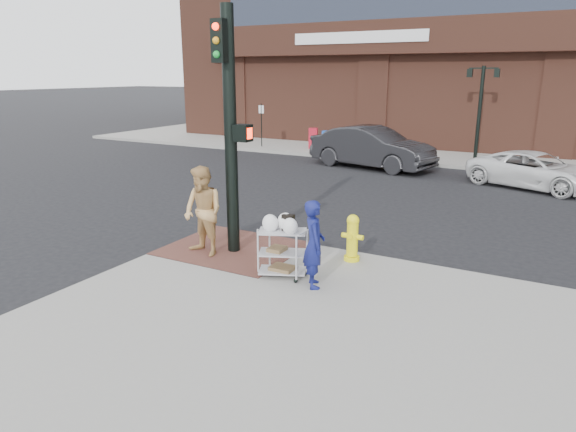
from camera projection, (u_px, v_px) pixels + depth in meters
The scene contains 13 objects.
ground at pixel (232, 273), 10.25m from camera, with size 220.00×220.00×0.00m, color black.
brick_curb_ramp at pixel (233, 248), 11.25m from camera, with size 2.80×2.40×0.01m, color #552C28.
lamp_post at pixel (480, 103), 22.14m from camera, with size 1.32×0.22×4.00m.
parking_sign at pixel (261, 125), 26.52m from camera, with size 0.05×0.05×2.20m, color black.
traffic_signal_pole at pixel (230, 126), 10.36m from camera, with size 0.61×0.51×5.00m.
woman_blue at pixel (314, 244), 9.06m from camera, with size 0.58×0.38×1.59m, color navy.
pedestrian_tan at pixel (203, 211), 10.63m from camera, with size 0.91×0.71×1.88m, color tan.
sedan_dark at pixel (372, 147), 21.38m from camera, with size 1.82×5.23×1.72m, color black.
minivan_white at pixel (536, 170), 17.65m from camera, with size 2.06×4.46×1.24m, color white.
utility_cart at pixel (282, 248), 9.59m from camera, with size 0.99×0.79×1.21m.
fire_hydrant at pixel (352, 237), 10.41m from camera, with size 0.46×0.32×0.97m.
newsbox_red at pixel (313, 138), 25.94m from camera, with size 0.43×0.39×1.03m, color red.
newsbox_blue at pixel (327, 140), 25.61m from camera, with size 0.39×0.35×0.93m, color #1A4BAB.
Camera 1 is at (5.57, -7.85, 3.87)m, focal length 32.00 mm.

